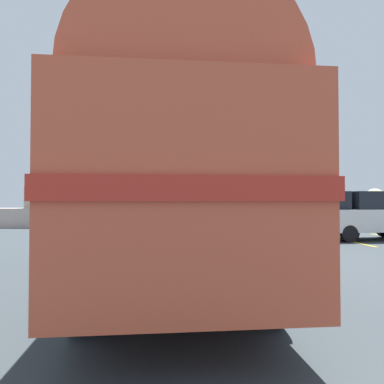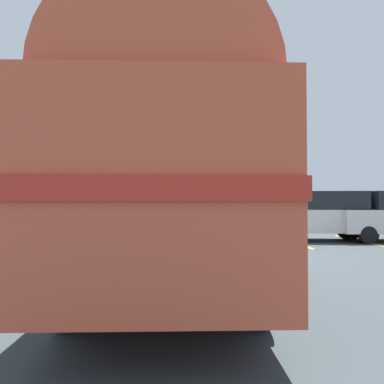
% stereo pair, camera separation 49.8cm
% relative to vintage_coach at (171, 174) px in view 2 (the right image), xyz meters
% --- Properties ---
extents(ground, '(32.00, 26.00, 0.02)m').
position_rel_vintage_coach_xyz_m(ground, '(1.56, 2.71, -2.04)').
color(ground, '#333A3F').
extents(breakwater, '(31.36, 1.86, 2.35)m').
position_rel_vintage_coach_xyz_m(breakwater, '(1.47, 14.51, -1.38)').
color(breakwater, '#B8A69C').
rests_on(breakwater, ground).
extents(vintage_coach, '(2.49, 8.59, 3.70)m').
position_rel_vintage_coach_xyz_m(vintage_coach, '(0.00, 0.00, 0.00)').
color(vintage_coach, black).
rests_on(vintage_coach, ground).
extents(parked_car_nearest, '(4.25, 2.10, 1.86)m').
position_rel_vintage_coach_xyz_m(parked_car_nearest, '(5.73, 6.44, -1.08)').
color(parked_car_nearest, black).
rests_on(parked_car_nearest, ground).
extents(lamp_post, '(0.64, 1.03, 6.15)m').
position_rel_vintage_coach_xyz_m(lamp_post, '(2.25, 9.79, 1.43)').
color(lamp_post, '#5B5B60').
rests_on(lamp_post, ground).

